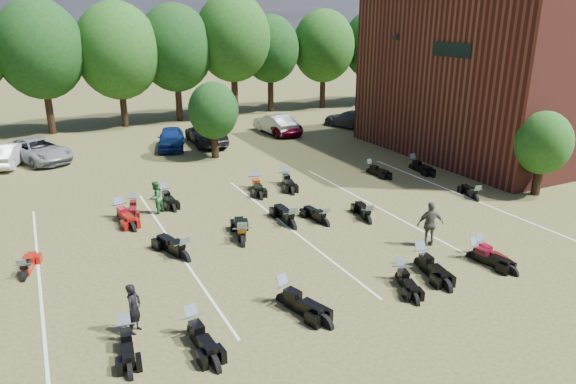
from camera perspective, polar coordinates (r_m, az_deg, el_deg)
ground at (r=21.92m, az=10.46°, el=-5.09°), size 160.00×160.00×0.00m
car_1 at (r=36.23m, az=-28.75°, el=3.69°), size 2.64×4.60×1.43m
car_2 at (r=36.34m, az=-25.97°, el=4.19°), size 4.40×5.84×1.47m
car_3 at (r=37.78m, az=-9.06°, el=6.47°), size 2.51×5.57×1.58m
car_4 at (r=36.92m, az=-12.87°, el=5.84°), size 2.91×4.63×1.47m
car_5 at (r=40.82m, az=-1.42°, el=7.59°), size 1.98×4.76×1.53m
car_6 at (r=40.72m, az=-0.89°, el=7.42°), size 2.28×4.82×1.33m
car_7 at (r=43.41m, az=6.97°, el=8.07°), size 3.40×5.29×1.43m
person_black at (r=15.90m, az=-16.74°, el=-12.29°), size 0.66×0.67×1.56m
person_green at (r=24.74m, az=-14.50°, el=-0.59°), size 0.97×0.96×1.58m
person_grey at (r=21.34m, az=15.52°, el=-3.45°), size 1.18×0.78×1.86m
motorcycle_0 at (r=15.94m, az=-17.47°, el=-15.60°), size 0.90×2.16×1.17m
motorcycle_1 at (r=15.77m, az=-10.49°, el=-15.38°), size 0.88×2.37×1.30m
motorcycle_2 at (r=17.01m, az=-0.39°, el=-12.25°), size 1.46×2.58×1.37m
motorcycle_3 at (r=19.89m, az=14.44°, el=-8.00°), size 1.19×2.52×1.35m
motorcycle_4 at (r=18.75m, az=12.27°, el=-9.55°), size 1.27×2.17×1.15m
motorcycle_5 at (r=21.07m, az=19.89°, el=-6.99°), size 1.08×2.24×1.20m
motorcycle_6 at (r=21.55m, az=20.43°, el=-6.47°), size 0.87×2.10×1.13m
motorcycle_7 at (r=20.67m, az=-27.19°, el=-8.55°), size 1.10×2.10×1.12m
motorcycle_8 at (r=21.12m, az=-5.06°, el=-5.78°), size 1.49×2.65×1.41m
motorcycle_9 at (r=20.16m, az=-11.43°, el=-7.37°), size 1.50×2.61×1.38m
motorcycle_10 at (r=22.63m, az=0.47°, el=-3.96°), size 0.92×2.54×1.39m
motorcycle_11 at (r=22.96m, az=4.11°, el=-3.66°), size 0.91×2.22×1.20m
motorcycle_12 at (r=23.47m, az=8.90°, el=-3.33°), size 1.28×2.33×1.24m
motorcycle_13 at (r=27.62m, az=20.11°, el=-0.85°), size 1.25×2.10×1.12m
motorcycle_14 at (r=25.82m, az=-16.70°, el=-1.84°), size 1.12×2.17×1.15m
motorcycle_15 at (r=24.92m, az=-18.11°, el=-2.74°), size 1.09×2.49×1.34m
motorcycle_16 at (r=26.61m, az=-13.50°, el=-0.93°), size 0.75×2.26×1.25m
motorcycle_17 at (r=27.83m, az=-3.71°, el=0.46°), size 1.30×2.52×1.34m
motorcycle_18 at (r=28.50m, az=-0.35°, el=0.95°), size 1.34×2.55×1.36m
motorcycle_19 at (r=30.82m, az=9.10°, el=2.10°), size 0.94×2.15×1.16m
motorcycle_20 at (r=32.15m, az=13.69°, el=2.50°), size 0.84×2.36×1.30m
brick_building at (r=42.52m, az=28.12°, el=12.14°), size 25.40×15.20×10.70m
tree_line at (r=46.30m, az=-12.86°, el=15.41°), size 56.00×6.00×9.79m
young_tree_near_building at (r=29.02m, az=26.50°, el=4.90°), size 2.80×2.80×4.16m
young_tree_midfield at (r=33.47m, az=-8.30°, el=8.93°), size 3.20×3.20×4.70m
parking_lines at (r=22.78m, az=-0.16°, el=-3.78°), size 20.10×14.00×0.01m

